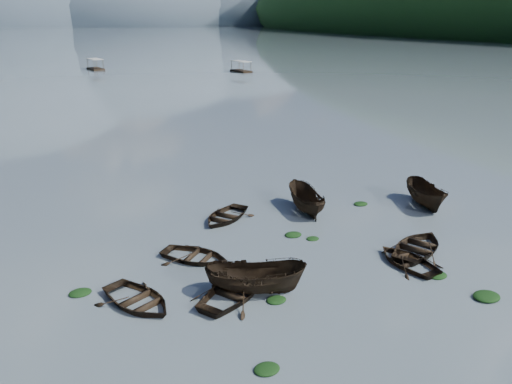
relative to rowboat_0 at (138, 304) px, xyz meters
name	(u,v)px	position (x,y,z in m)	size (l,w,h in m)	color
ground_plane	(364,316)	(9.05, -5.01, 0.00)	(2400.00, 2400.00, 0.00)	slate
haze_mtn_c	(123,25)	(149.05, 894.99, 0.00)	(520.00, 520.00, 260.00)	#475666
haze_mtn_d	(222,24)	(329.05, 894.99, 0.00)	(520.00, 520.00, 220.00)	#475666
rowboat_0	(138,304)	(0.00, 0.00, 0.00)	(2.97, 4.16, 0.86)	black
rowboat_1	(234,296)	(4.36, -1.13, 0.00)	(3.10, 4.34, 0.90)	black
rowboat_2	(256,293)	(5.42, -1.25, 0.00)	(1.83, 4.88, 1.88)	black
rowboat_3	(407,264)	(14.13, -1.83, 0.00)	(2.73, 3.82, 0.79)	black
rowboat_4	(418,251)	(15.74, -0.81, 0.00)	(3.23, 4.53, 0.94)	black
rowboat_5	(425,206)	(21.11, 4.73, 0.00)	(1.85, 4.92, 1.90)	black
rowboat_6	(195,259)	(3.77, 3.29, 0.00)	(2.82, 3.94, 0.82)	black
rowboat_7	(225,219)	(7.31, 8.07, 0.00)	(2.96, 4.15, 0.86)	black
rowboat_8	(305,211)	(12.86, 7.25, 0.00)	(1.77, 4.72, 1.82)	black
weed_clump_0	(267,370)	(3.57, -6.57, 0.00)	(1.03, 0.84, 0.22)	black
weed_clump_1	(276,301)	(6.02, -2.33, 0.00)	(0.97, 0.78, 0.21)	black
weed_clump_2	(486,298)	(15.28, -6.09, 0.00)	(1.36, 1.09, 0.29)	black
weed_clump_3	(313,239)	(11.03, 3.02, 0.00)	(0.79, 0.67, 0.18)	black
weed_clump_4	(437,276)	(14.64, -3.51, 0.00)	(1.09, 0.86, 0.23)	black
weed_clump_5	(80,294)	(-2.37, 2.05, 0.00)	(1.08, 0.87, 0.23)	black
weed_clump_6	(293,235)	(10.21, 3.95, 0.00)	(1.06, 0.89, 0.22)	black
weed_clump_7	(361,205)	(17.08, 6.74, 0.00)	(1.04, 0.83, 0.23)	black
pontoon_centre	(96,70)	(11.60, 113.90, 0.00)	(2.78, 6.66, 2.55)	black
pontoon_right	(241,72)	(43.31, 94.26, 0.00)	(2.66, 6.39, 2.45)	black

